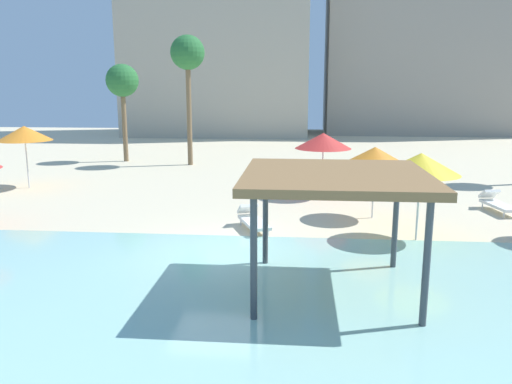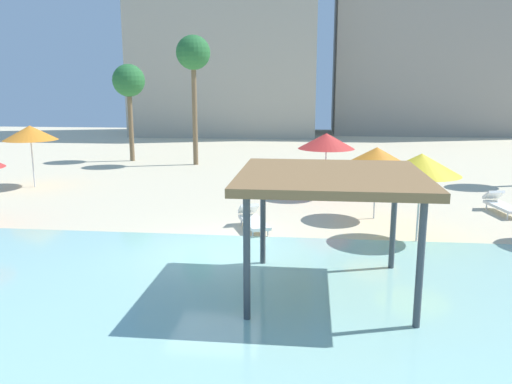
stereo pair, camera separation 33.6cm
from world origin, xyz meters
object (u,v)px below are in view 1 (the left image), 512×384
(beach_umbrella_yellow_1, at_px, (421,164))
(lounge_chair_2, at_px, (253,219))
(palm_tree_1, at_px, (188,56))
(shade_pavilion, at_px, (335,181))
(beach_umbrella_orange_5, at_px, (24,133))
(beach_umbrella_orange_3, at_px, (375,155))
(palm_tree_0, at_px, (122,83))
(lounge_chair_0, at_px, (497,203))
(beach_umbrella_red_4, at_px, (323,141))

(beach_umbrella_yellow_1, bearing_deg, lounge_chair_2, 171.58)
(palm_tree_1, bearing_deg, shade_pavilion, -68.48)
(shade_pavilion, height_order, palm_tree_1, palm_tree_1)
(beach_umbrella_orange_5, relative_size, lounge_chair_2, 1.39)
(shade_pavilion, bearing_deg, beach_umbrella_orange_3, 75.16)
(palm_tree_0, relative_size, palm_tree_1, 0.79)
(beach_umbrella_orange_3, xyz_separation_m, beach_umbrella_orange_5, (-14.56, 4.01, 0.24))
(beach_umbrella_orange_5, bearing_deg, lounge_chair_2, -28.71)
(beach_umbrella_yellow_1, relative_size, palm_tree_1, 0.36)
(shade_pavilion, relative_size, lounge_chair_0, 1.99)
(beach_umbrella_yellow_1, bearing_deg, palm_tree_1, 125.25)
(shade_pavilion, relative_size, beach_umbrella_orange_5, 1.42)
(beach_umbrella_red_4, bearing_deg, palm_tree_1, 132.74)
(shade_pavilion, distance_m, beach_umbrella_orange_3, 6.84)
(beach_umbrella_yellow_1, height_order, beach_umbrella_orange_5, beach_umbrella_orange_5)
(beach_umbrella_yellow_1, bearing_deg, shade_pavilion, -123.41)
(lounge_chair_0, distance_m, palm_tree_1, 17.70)
(beach_umbrella_yellow_1, bearing_deg, palm_tree_0, 133.10)
(beach_umbrella_red_4, height_order, lounge_chair_2, beach_umbrella_red_4)
(beach_umbrella_orange_3, distance_m, palm_tree_1, 14.85)
(beach_umbrella_red_4, relative_size, beach_umbrella_orange_5, 0.94)
(palm_tree_1, bearing_deg, beach_umbrella_yellow_1, -54.75)
(lounge_chair_2, distance_m, palm_tree_1, 15.07)
(beach_umbrella_red_4, bearing_deg, beach_umbrella_yellow_1, -67.02)
(lounge_chair_2, relative_size, palm_tree_1, 0.28)
(lounge_chair_2, bearing_deg, palm_tree_0, -169.19)
(beach_umbrella_red_4, height_order, beach_umbrella_orange_5, beach_umbrella_orange_5)
(lounge_chair_2, bearing_deg, palm_tree_1, 178.64)
(beach_umbrella_yellow_1, relative_size, palm_tree_0, 0.46)
(beach_umbrella_orange_5, bearing_deg, shade_pavilion, -39.66)
(shade_pavilion, relative_size, beach_umbrella_red_4, 1.51)
(lounge_chair_0, height_order, lounge_chair_2, same)
(lounge_chair_2, distance_m, palm_tree_0, 17.30)
(shade_pavilion, height_order, lounge_chair_0, shade_pavilion)
(beach_umbrella_orange_5, distance_m, lounge_chair_2, 12.23)
(beach_umbrella_yellow_1, distance_m, beach_umbrella_red_4, 6.52)
(beach_umbrella_orange_5, height_order, palm_tree_1, palm_tree_1)
(shade_pavilion, distance_m, beach_umbrella_orange_5, 16.63)
(shade_pavilion, height_order, beach_umbrella_red_4, shade_pavilion)
(shade_pavilion, xyz_separation_m, palm_tree_0, (-11.22, 18.97, 2.13))
(beach_umbrella_red_4, bearing_deg, lounge_chair_0, -19.43)
(beach_umbrella_red_4, relative_size, lounge_chair_2, 1.31)
(lounge_chair_0, bearing_deg, beach_umbrella_yellow_1, -53.66)
(shade_pavilion, bearing_deg, lounge_chair_0, 51.13)
(palm_tree_1, bearing_deg, beach_umbrella_orange_3, -52.05)
(beach_umbrella_orange_3, height_order, lounge_chair_2, beach_umbrella_orange_3)
(beach_umbrella_orange_3, height_order, beach_umbrella_orange_5, beach_umbrella_orange_5)
(beach_umbrella_orange_3, relative_size, palm_tree_0, 0.43)
(beach_umbrella_yellow_1, relative_size, lounge_chair_2, 1.31)
(beach_umbrella_yellow_1, xyz_separation_m, palm_tree_1, (-9.77, 13.82, 3.76))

